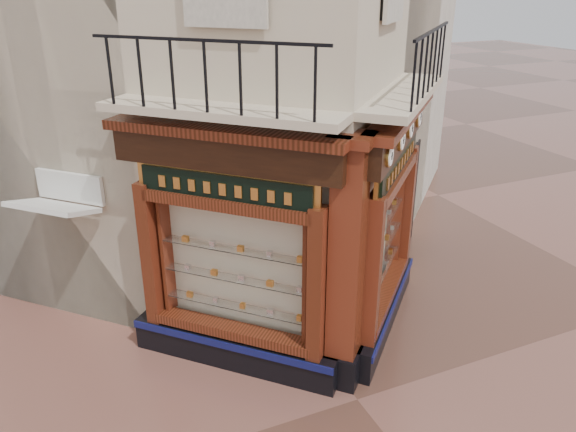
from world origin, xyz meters
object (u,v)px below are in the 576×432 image
signboard_left (225,188)px  clock_c (410,128)px  clock_b (401,140)px  awning (75,332)px  signboard_right (398,163)px  clock_d (419,117)px  corner_pilaster (346,271)px  clock_a (389,156)px

signboard_left → clock_c: bearing=-132.9°
clock_b → awning: 6.60m
awning → signboard_right: size_ratio=0.61×
clock_d → signboard_left: clock_d is taller
corner_pilaster → awning: (-3.76, 3.05, -1.95)m
clock_c → signboard_left: clock_c is taller
clock_a → signboard_right: (0.89, 1.04, -0.52)m
signboard_right → clock_c: bearing=-22.0°
clock_a → awning: clock_a is taller
clock_b → clock_c: clock_c is taller
awning → signboard_left: signboard_left is taller
corner_pilaster → clock_c: corner_pilaster is taller
clock_d → signboard_right: (-0.88, -0.73, -0.52)m
clock_c → signboard_left: (-3.19, -0.11, -0.52)m
clock_a → signboard_right: bearing=4.6°
awning → corner_pilaster: bearing=-174.1°
clock_c → awning: size_ratio=0.26×
clock_d → awning: 7.21m
clock_a → clock_b: bearing=0.0°
corner_pilaster → awning: corner_pilaster is taller
clock_b → signboard_right: 0.73m
awning → signboard_left: (2.29, -2.03, 3.10)m
corner_pilaster → clock_c: (1.73, 1.13, 1.67)m
corner_pilaster → clock_a: 1.77m
clock_a → clock_d: (1.77, 1.77, -0.00)m
clock_a → signboard_right: size_ratio=0.15×
clock_c → clock_d: clock_d is taller
clock_c → signboard_left: 3.24m
awning → signboard_left: size_ratio=0.64×
awning → signboard_left: bearing=-176.6°
corner_pilaster → clock_c: 2.66m
clock_b → signboard_right: bearing=12.6°
corner_pilaster → clock_b: size_ratio=11.59×
corner_pilaster → clock_d: corner_pilaster is taller
awning → clock_c: bearing=-154.3°
corner_pilaster → clock_c: size_ratio=11.42×
clock_d → signboard_right: clock_d is taller
signboard_right → clock_a: bearing=-175.4°
clock_d → signboard_left: size_ratio=0.18×
clock_b → signboard_left: clock_b is taller
clock_d → awning: size_ratio=0.28×
signboard_right → signboard_left: bearing=135.0°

